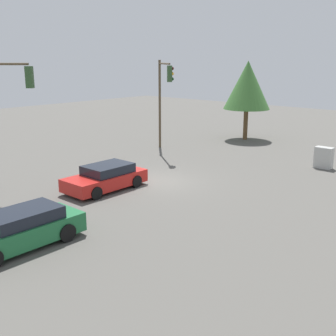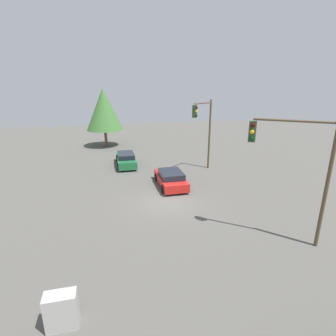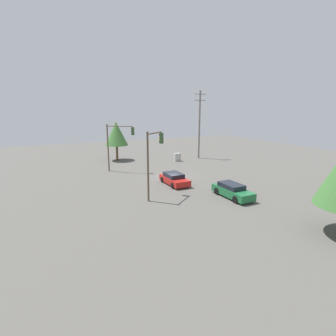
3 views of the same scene
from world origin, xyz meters
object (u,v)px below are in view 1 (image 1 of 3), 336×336
sedan_red (106,178)px  electrical_cabinet (324,158)px  traffic_signal_cross (0,103)px  sedan_green (20,230)px  traffic_signal_main (164,90)px

sedan_red → electrical_cabinet: size_ratio=3.29×
traffic_signal_cross → sedan_red: bearing=2.3°
sedan_green → traffic_signal_main: 17.45m
electrical_cabinet → traffic_signal_main: bearing=14.9°
sedan_green → sedan_red: size_ratio=1.06×
sedan_green → traffic_signal_cross: (7.02, -3.26, 3.76)m
sedan_green → traffic_signal_cross: bearing=-24.9°
sedan_green → electrical_cabinet: (-3.65, -18.35, -0.01)m
traffic_signal_main → traffic_signal_cross: (-0.06, 12.23, -0.02)m
traffic_signal_main → traffic_signal_cross: bearing=-52.7°
sedan_green → sedan_red: bearing=-65.0°
traffic_signal_cross → traffic_signal_main: bearing=53.0°
sedan_green → sedan_red: (3.05, -6.56, -0.04)m
traffic_signal_main → traffic_signal_cross: traffic_signal_cross is taller
traffic_signal_main → electrical_cabinet: 11.73m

